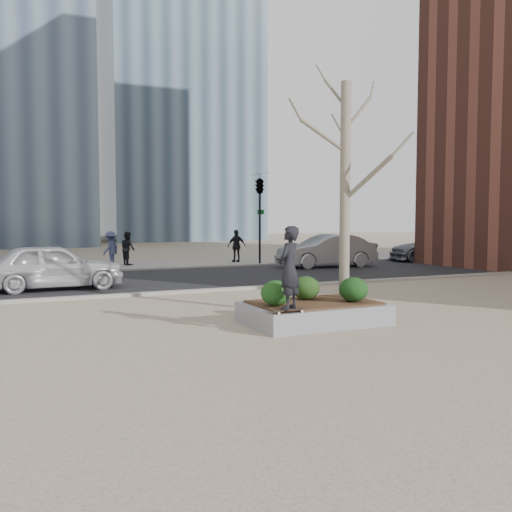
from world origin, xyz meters
name	(u,v)px	position (x,y,z in m)	size (l,w,h in m)	color
ground	(274,327)	(0.00, 0.00, 0.00)	(120.00, 120.00, 0.00)	tan
street	(155,280)	(0.00, 10.00, 0.01)	(60.00, 8.00, 0.02)	black
far_sidewalk	(118,265)	(0.00, 17.00, 0.01)	(60.00, 6.00, 0.02)	gray
planter	(314,313)	(1.00, 0.00, 0.23)	(3.00, 2.00, 0.45)	gray
planter_mulch	(314,302)	(1.00, 0.00, 0.47)	(2.70, 1.70, 0.04)	#382314
sycamore_tree	(345,156)	(2.00, 0.30, 3.79)	(2.80, 2.80, 6.60)	gray
shrub_left	(276,293)	(-0.05, -0.21, 0.76)	(0.65, 0.65, 0.55)	#153812
shrub_middle	(306,288)	(0.99, 0.34, 0.76)	(0.63, 0.63, 0.54)	#153310
shrub_right	(354,290)	(1.79, -0.40, 0.77)	(0.65, 0.65, 0.55)	black
skateboard	(289,311)	(-0.09, -0.88, 0.49)	(0.78, 0.20, 0.07)	black
skateboarder	(289,268)	(-0.09, -0.88, 1.36)	(0.61, 0.40, 1.68)	black
police_car	(53,266)	(-3.75, 8.52, 0.77)	(1.78, 4.42, 1.51)	silver
car_silver	(327,251)	(8.68, 11.87, 0.79)	(1.62, 4.65, 1.53)	gray
car_third	(437,247)	(15.85, 12.43, 0.75)	(2.04, 5.01, 1.45)	slate
pedestrian_a	(128,248)	(0.43, 16.78, 0.84)	(0.79, 0.62, 1.62)	black
pedestrian_b	(111,249)	(-0.42, 16.63, 0.85)	(1.07, 0.61, 1.65)	#373E63
pedestrian_c	(237,246)	(5.95, 16.24, 0.86)	(0.98, 0.41, 1.68)	black
traffic_light_far	(260,219)	(6.50, 14.60, 2.25)	(0.60, 2.48, 4.50)	black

